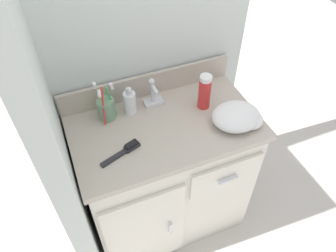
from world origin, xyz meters
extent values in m
plane|color=beige|center=(0.00, 0.00, 0.00)|extent=(6.00, 6.00, 0.00)
cube|color=silver|center=(0.00, 0.29, 1.10)|extent=(1.03, 0.08, 2.20)
cube|color=silver|center=(-0.47, 0.00, 1.10)|extent=(0.08, 0.56, 2.20)
cube|color=silver|center=(0.00, 0.00, 0.38)|extent=(0.82, 0.44, 0.77)
cube|color=silver|center=(-0.20, -0.23, 0.35)|extent=(0.39, 0.02, 0.61)
cube|color=silver|center=(0.20, -0.23, 0.60)|extent=(0.36, 0.02, 0.18)
cube|color=silver|center=(-0.08, -0.25, 0.35)|extent=(0.02, 0.02, 0.09)
cube|color=silver|center=(0.20, -0.25, 0.60)|extent=(0.10, 0.02, 0.01)
cube|color=#B2A899|center=(0.00, 0.00, 0.78)|extent=(0.85, 0.48, 0.03)
ellipsoid|color=#A49A8C|center=(0.00, 0.00, 0.69)|extent=(0.35, 0.26, 0.22)
cylinder|color=silver|center=(0.00, 0.00, 0.58)|extent=(0.03, 0.03, 0.01)
cube|color=#B2A899|center=(0.00, 0.23, 0.86)|extent=(0.85, 0.02, 0.12)
cube|color=silver|center=(0.00, 0.16, 0.81)|extent=(0.09, 0.06, 0.02)
cylinder|color=silver|center=(0.00, 0.16, 0.86)|extent=(0.02, 0.02, 0.08)
cylinder|color=silver|center=(0.00, 0.13, 0.90)|extent=(0.02, 0.06, 0.02)
sphere|color=silver|center=(0.00, 0.17, 0.92)|extent=(0.03, 0.03, 0.03)
cylinder|color=gray|center=(-0.22, 0.15, 0.85)|extent=(0.08, 0.08, 0.10)
cylinder|color=green|center=(-0.20, 0.15, 0.89)|extent=(0.03, 0.01, 0.16)
cube|color=white|center=(-0.19, 0.15, 0.97)|extent=(0.02, 0.02, 0.03)
cylinder|color=yellow|center=(-0.24, 0.18, 0.88)|extent=(0.03, 0.04, 0.16)
cube|color=white|center=(-0.25, 0.19, 0.96)|extent=(0.02, 0.02, 0.03)
cylinder|color=#D13838|center=(-0.24, 0.12, 0.89)|extent=(0.03, 0.04, 0.18)
cube|color=white|center=(-0.25, 0.10, 0.98)|extent=(0.01, 0.02, 0.03)
cylinder|color=white|center=(-0.12, 0.15, 0.85)|extent=(0.06, 0.06, 0.11)
cylinder|color=silver|center=(-0.12, 0.15, 0.92)|extent=(0.03, 0.03, 0.03)
cylinder|color=silver|center=(-0.12, 0.13, 0.93)|extent=(0.01, 0.03, 0.01)
cylinder|color=red|center=(0.21, 0.05, 0.87)|extent=(0.06, 0.06, 0.15)
cylinder|color=white|center=(0.21, 0.05, 0.96)|extent=(0.05, 0.05, 0.02)
cube|color=#232328|center=(-0.27, -0.10, 0.80)|extent=(0.12, 0.06, 0.01)
cube|color=#232328|center=(-0.18, -0.07, 0.81)|extent=(0.07, 0.05, 0.02)
cube|color=black|center=(-0.18, -0.07, 0.82)|extent=(0.06, 0.04, 0.01)
ellipsoid|color=white|center=(0.29, -0.10, 0.84)|extent=(0.22, 0.19, 0.08)
ellipsoid|color=white|center=(0.34, -0.12, 0.83)|extent=(0.13, 0.13, 0.06)
camera|label=1|loc=(-0.37, -0.94, 1.84)|focal=35.00mm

